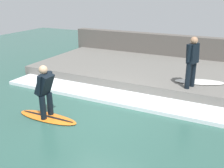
{
  "coord_description": "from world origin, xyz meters",
  "views": [
    {
      "loc": [
        -5.96,
        -3.32,
        3.38
      ],
      "look_at": [
        0.75,
        0.0,
        0.7
      ],
      "focal_mm": 42.0,
      "sensor_mm": 36.0,
      "label": 1
    }
  ],
  "objects": [
    {
      "name": "ground_plane",
      "position": [
        0.0,
        0.0,
        0.0
      ],
      "size": [
        28.0,
        28.0,
        0.0
      ],
      "primitive_type": "plane",
      "color": "#2D564C"
    },
    {
      "name": "surfer_waiting_near",
      "position": [
        2.31,
        -2.03,
        1.33
      ],
      "size": [
        0.54,
        0.39,
        1.64
      ],
      "color": "black",
      "rests_on": "concrete_ledge"
    },
    {
      "name": "surfboard_riding",
      "position": [
        -0.85,
        1.22,
        0.03
      ],
      "size": [
        0.57,
        1.89,
        0.07
      ],
      "color": "orange",
      "rests_on": "ground_plane"
    },
    {
      "name": "wave_foam_crest",
      "position": [
        1.27,
        0.0,
        0.06
      ],
      "size": [
        1.11,
        8.7,
        0.12
      ],
      "primitive_type": "cube",
      "color": "silver",
      "rests_on": "ground_plane"
    },
    {
      "name": "surfboard_waiting_near",
      "position": [
        2.93,
        -2.26,
        0.44
      ],
      "size": [
        1.04,
        1.75,
        0.06
      ],
      "color": "white",
      "rests_on": "concrete_ledge"
    },
    {
      "name": "back_wall",
      "position": [
        6.47,
        0.0,
        0.7
      ],
      "size": [
        0.5,
        9.62,
        1.39
      ],
      "primitive_type": "cube",
      "color": "#544F49",
      "rests_on": "ground_plane"
    },
    {
      "name": "concrete_ledge",
      "position": [
        4.02,
        0.0,
        0.2
      ],
      "size": [
        4.4,
        9.16,
        0.41
      ],
      "primitive_type": "cube",
      "color": "#66635E",
      "rests_on": "ground_plane"
    },
    {
      "name": "surfer_riding",
      "position": [
        -0.85,
        1.22,
        0.88
      ],
      "size": [
        0.57,
        0.45,
        1.48
      ],
      "color": "black",
      "rests_on": "surfboard_riding"
    }
  ]
}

